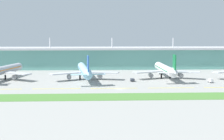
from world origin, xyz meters
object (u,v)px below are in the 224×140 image
(airliner_nearest, at_px, (2,70))
(baggage_cart, at_px, (211,81))
(pushback_tug, at_px, (132,80))
(airliner_far_middle, at_px, (165,69))
(airliner_near_middle, at_px, (84,70))

(airliner_nearest, xyz_separation_m, baggage_cart, (141.75, -20.42, -5.18))
(airliner_nearest, distance_m, pushback_tug, 91.79)
(airliner_nearest, height_order, airliner_far_middle, same)
(airliner_near_middle, bearing_deg, airliner_nearest, 177.74)
(airliner_near_middle, distance_m, airliner_far_middle, 58.46)
(airliner_far_middle, xyz_separation_m, baggage_cart, (25.44, -21.59, -5.18))
(airliner_near_middle, bearing_deg, airliner_far_middle, 3.40)
(airliner_near_middle, relative_size, baggage_cart, 16.92)
(airliner_nearest, bearing_deg, airliner_near_middle, -2.26)
(airliner_far_middle, relative_size, baggage_cart, 15.48)
(airliner_far_middle, bearing_deg, airliner_near_middle, -176.60)
(airliner_nearest, relative_size, baggage_cart, 14.80)
(airliner_nearest, distance_m, airliner_near_middle, 57.99)
(airliner_far_middle, distance_m, pushback_tug, 29.37)
(pushback_tug, bearing_deg, airliner_near_middle, 162.97)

